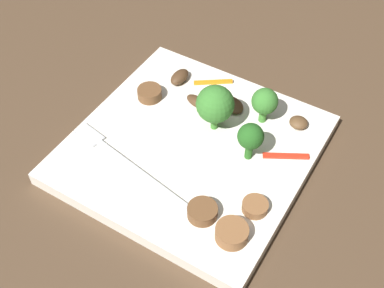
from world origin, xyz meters
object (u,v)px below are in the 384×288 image
(broccoli_floret_0, at_px, (265,102))
(sausage_slice_0, at_px, (202,212))
(mushroom_0, at_px, (197,102))
(pepper_strip_1, at_px, (286,156))
(sausage_slice_3, at_px, (232,233))
(mushroom_2, at_px, (180,77))
(pepper_strip_0, at_px, (213,82))
(sausage_slice_1, at_px, (150,93))
(fork, at_px, (124,161))
(broccoli_floret_2, at_px, (215,104))
(plate, at_px, (192,149))
(mushroom_3, at_px, (233,105))
(sausage_slice_2, at_px, (255,207))
(broccoli_floret_1, at_px, (251,137))
(mushroom_1, at_px, (299,123))

(broccoli_floret_0, height_order, sausage_slice_0, broccoli_floret_0)
(mushroom_0, relative_size, pepper_strip_1, 0.60)
(sausage_slice_3, relative_size, mushroom_2, 1.06)
(sausage_slice_3, distance_m, pepper_strip_0, 0.22)
(sausage_slice_1, bearing_deg, fork, 109.01)
(sausage_slice_1, relative_size, sausage_slice_3, 0.91)
(broccoli_floret_2, bearing_deg, plate, 76.65)
(broccoli_floret_2, height_order, sausage_slice_3, broccoli_floret_2)
(broccoli_floret_2, height_order, mushroom_0, broccoli_floret_2)
(sausage_slice_1, relative_size, mushroom_3, 0.94)
(sausage_slice_2, relative_size, mushroom_3, 0.85)
(mushroom_3, bearing_deg, broccoli_floret_2, 85.47)
(sausage_slice_1, bearing_deg, broccoli_floret_1, 171.22)
(plate, height_order, sausage_slice_0, sausage_slice_0)
(plate, relative_size, broccoli_floret_2, 4.34)
(sausage_slice_3, bearing_deg, sausage_slice_1, -34.25)
(broccoli_floret_1, relative_size, broccoli_floret_2, 0.81)
(plate, distance_m, broccoli_floret_0, 0.10)
(sausage_slice_2, bearing_deg, mushroom_1, -86.13)
(pepper_strip_0, bearing_deg, sausage_slice_0, 116.44)
(fork, xyz_separation_m, broccoli_floret_0, (-0.10, -0.14, 0.03))
(mushroom_2, bearing_deg, mushroom_1, -178.24)
(broccoli_floret_0, relative_size, sausage_slice_0, 1.50)
(fork, relative_size, broccoli_floret_0, 3.87)
(mushroom_2, bearing_deg, broccoli_floret_2, 148.26)
(fork, bearing_deg, mushroom_0, -89.93)
(sausage_slice_1, bearing_deg, sausage_slice_3, 145.75)
(broccoli_floret_2, height_order, mushroom_2, broccoli_floret_2)
(broccoli_floret_1, distance_m, mushroom_1, 0.08)
(mushroom_0, xyz_separation_m, mushroom_3, (-0.04, -0.02, -0.00))
(sausage_slice_3, bearing_deg, broccoli_floret_0, -74.49)
(fork, height_order, sausage_slice_3, sausage_slice_3)
(mushroom_0, bearing_deg, mushroom_2, -32.08)
(sausage_slice_0, bearing_deg, pepper_strip_1, -109.66)
(sausage_slice_0, relative_size, pepper_strip_1, 0.61)
(broccoli_floret_1, height_order, mushroom_2, broccoli_floret_1)
(pepper_strip_1, bearing_deg, mushroom_3, -24.11)
(sausage_slice_0, relative_size, sausage_slice_3, 0.94)
(plate, height_order, mushroom_3, mushroom_3)
(fork, xyz_separation_m, mushroom_2, (0.02, -0.14, 0.00))
(broccoli_floret_0, relative_size, mushroom_2, 1.50)
(broccoli_floret_0, bearing_deg, broccoli_floret_1, 101.01)
(plate, xyz_separation_m, sausage_slice_1, (0.08, -0.04, 0.02))
(plate, bearing_deg, pepper_strip_1, -159.24)
(sausage_slice_0, relative_size, mushroom_1, 1.43)
(fork, distance_m, mushroom_1, 0.21)
(plate, bearing_deg, fork, 50.69)
(broccoli_floret_2, height_order, sausage_slice_2, broccoli_floret_2)
(plate, xyz_separation_m, broccoli_floret_2, (-0.01, -0.04, 0.05))
(fork, xyz_separation_m, sausage_slice_2, (-0.15, -0.02, 0.00))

